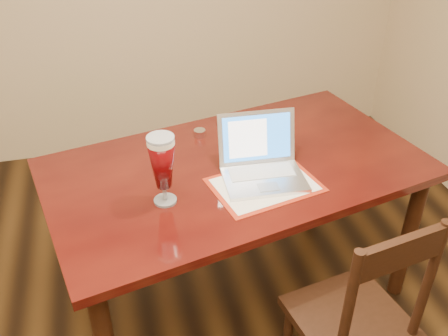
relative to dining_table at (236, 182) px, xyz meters
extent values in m
cube|color=#481009|center=(0.01, 0.01, 0.07)|extent=(1.94, 1.35, 0.04)
cylinder|color=black|center=(0.88, -0.22, -0.35)|extent=(0.08, 0.08, 0.79)
cylinder|color=black|center=(-0.86, 0.24, -0.35)|extent=(0.08, 0.08, 0.79)
cylinder|color=black|center=(0.70, 0.58, -0.35)|extent=(0.08, 0.08, 0.79)
cube|color=#A1240E|center=(0.08, -0.18, 0.09)|extent=(0.53, 0.42, 0.00)
cube|color=white|center=(0.08, -0.18, 0.09)|extent=(0.47, 0.37, 0.00)
cube|color=silver|center=(0.09, -0.15, 0.10)|extent=(0.37, 0.27, 0.02)
cube|color=silver|center=(0.09, -0.10, 0.11)|extent=(0.30, 0.13, 0.00)
cube|color=#ADAEB2|center=(0.09, -0.22, 0.11)|extent=(0.09, 0.07, 0.00)
cube|color=silver|center=(0.10, 0.00, 0.23)|extent=(0.36, 0.09, 0.24)
cube|color=blue|center=(0.10, 0.00, 0.23)|extent=(0.32, 0.07, 0.20)
cube|color=white|center=(0.05, 0.00, 0.23)|extent=(0.18, 0.06, 0.17)
cylinder|color=silver|center=(-0.36, -0.19, 0.09)|extent=(0.10, 0.10, 0.01)
cylinder|color=silver|center=(-0.36, -0.19, 0.14)|extent=(0.02, 0.02, 0.07)
cylinder|color=silver|center=(-0.36, -0.19, 0.38)|extent=(0.11, 0.11, 0.02)
cylinder|color=silver|center=(-0.36, -0.19, 0.40)|extent=(0.11, 0.11, 0.01)
cylinder|color=silver|center=(-0.11, 0.32, 0.11)|extent=(0.06, 0.06, 0.04)
cylinder|color=silver|center=(0.04, 0.41, 0.11)|extent=(0.06, 0.06, 0.04)
cube|color=black|center=(0.31, -0.68, -0.29)|extent=(0.51, 0.49, 0.04)
cylinder|color=black|center=(0.46, -0.48, -0.52)|extent=(0.04, 0.04, 0.43)
cylinder|color=black|center=(0.16, -0.88, 0.02)|extent=(0.04, 0.04, 0.57)
cylinder|color=black|center=(0.52, -0.81, 0.02)|extent=(0.04, 0.04, 0.57)
cube|color=black|center=(0.34, -0.84, 0.23)|extent=(0.36, 0.09, 0.13)
camera|label=1|loc=(-0.53, -1.89, 1.38)|focal=40.00mm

